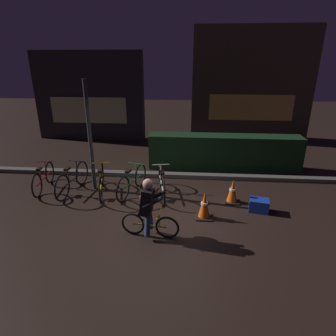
% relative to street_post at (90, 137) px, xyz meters
% --- Properties ---
extents(ground_plane, '(40.00, 40.00, 0.00)m').
position_rel_street_post_xyz_m(ground_plane, '(1.88, -1.20, -1.45)').
color(ground_plane, black).
extents(sidewalk_curb, '(12.00, 0.24, 0.12)m').
position_rel_street_post_xyz_m(sidewalk_curb, '(1.88, 1.00, -1.39)').
color(sidewalk_curb, '#56544F').
rests_on(sidewalk_curb, ground).
extents(hedge_row, '(4.80, 0.70, 1.10)m').
position_rel_street_post_xyz_m(hedge_row, '(3.68, 1.90, -0.90)').
color(hedge_row, black).
rests_on(hedge_row, ground).
extents(storefront_left, '(4.71, 0.54, 3.72)m').
position_rel_street_post_xyz_m(storefront_left, '(-1.84, 5.30, 0.40)').
color(storefront_left, '#262328').
rests_on(storefront_left, ground).
extents(storefront_right, '(5.13, 0.54, 4.69)m').
position_rel_street_post_xyz_m(storefront_right, '(5.16, 6.00, 0.88)').
color(storefront_right, '#42382D').
rests_on(storefront_right, ground).
extents(street_post, '(0.10, 0.10, 2.91)m').
position_rel_street_post_xyz_m(street_post, '(0.00, 0.00, 0.00)').
color(street_post, '#2D2D33').
rests_on(street_post, ground).
extents(parked_bike_leftmost, '(0.46, 1.56, 0.72)m').
position_rel_street_post_xyz_m(parked_bike_leftmost, '(-1.35, -0.16, -1.12)').
color(parked_bike_leftmost, black).
rests_on(parked_bike_leftmost, ground).
extents(parked_bike_left_mid, '(0.46, 1.71, 0.79)m').
position_rel_street_post_xyz_m(parked_bike_left_mid, '(-0.50, -0.25, -1.10)').
color(parked_bike_left_mid, black).
rests_on(parked_bike_left_mid, ground).
extents(parked_bike_center_left, '(0.53, 1.65, 0.78)m').
position_rel_street_post_xyz_m(parked_bike_center_left, '(0.30, -0.30, -1.10)').
color(parked_bike_center_left, black).
rests_on(parked_bike_center_left, ground).
extents(parked_bike_center_right, '(0.54, 1.60, 0.76)m').
position_rel_street_post_xyz_m(parked_bike_center_right, '(1.10, -0.22, -1.11)').
color(parked_bike_center_right, black).
rests_on(parked_bike_center_right, ground).
extents(parked_bike_right_mid, '(0.46, 1.62, 0.76)m').
position_rel_street_post_xyz_m(parked_bike_right_mid, '(1.88, -0.23, -1.11)').
color(parked_bike_right_mid, black).
rests_on(parked_bike_right_mid, ground).
extents(traffic_cone_near, '(0.36, 0.36, 0.62)m').
position_rel_street_post_xyz_m(traffic_cone_near, '(2.95, -1.30, -1.15)').
color(traffic_cone_near, black).
rests_on(traffic_cone_near, ground).
extents(traffic_cone_far, '(0.36, 0.36, 0.59)m').
position_rel_street_post_xyz_m(traffic_cone_far, '(3.67, -0.49, -1.17)').
color(traffic_cone_far, black).
rests_on(traffic_cone_far, ground).
extents(blue_crate, '(0.50, 0.40, 0.30)m').
position_rel_street_post_xyz_m(blue_crate, '(4.24, -0.90, -1.30)').
color(blue_crate, '#193DB7').
rests_on(blue_crate, ground).
extents(cyclist, '(1.19, 0.56, 1.25)m').
position_rel_street_post_xyz_m(cyclist, '(1.82, -2.09, -0.82)').
color(cyclist, black).
rests_on(cyclist, ground).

